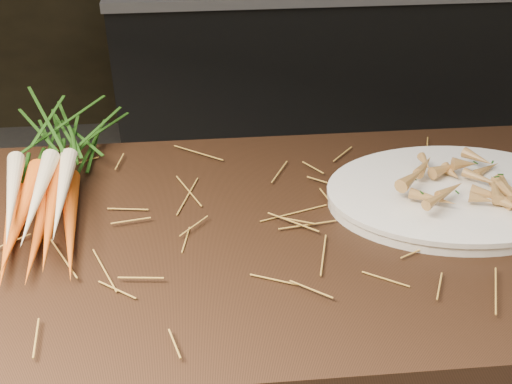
# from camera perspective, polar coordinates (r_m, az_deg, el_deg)

# --- Properties ---
(back_counter) EXTENTS (1.82, 0.62, 0.84)m
(back_counter) POSITION_cam_1_polar(r_m,az_deg,el_deg) (3.10, 5.13, 11.09)
(back_counter) COLOR black
(back_counter) RESTS_ON ground
(straw_bedding) EXTENTS (1.40, 0.60, 0.02)m
(straw_bedding) POSITION_cam_1_polar(r_m,az_deg,el_deg) (1.19, 7.00, -2.62)
(straw_bedding) COLOR olive
(straw_bedding) RESTS_ON main_counter
(root_veg_bunch) EXTENTS (0.21, 0.59, 0.11)m
(root_veg_bunch) POSITION_cam_1_polar(r_m,az_deg,el_deg) (1.33, -17.91, 2.39)
(root_veg_bunch) COLOR orange
(root_veg_bunch) RESTS_ON main_counter
(serving_platter) EXTENTS (0.51, 0.35, 0.03)m
(serving_platter) POSITION_cam_1_polar(r_m,az_deg,el_deg) (1.30, 17.35, -0.47)
(serving_platter) COLOR white
(serving_platter) RESTS_ON main_counter
(roasted_veg_heap) EXTENTS (0.25, 0.19, 0.06)m
(roasted_veg_heap) POSITION_cam_1_polar(r_m,az_deg,el_deg) (1.28, 17.65, 1.05)
(roasted_veg_heap) COLOR #9E682D
(roasted_veg_heap) RESTS_ON serving_platter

